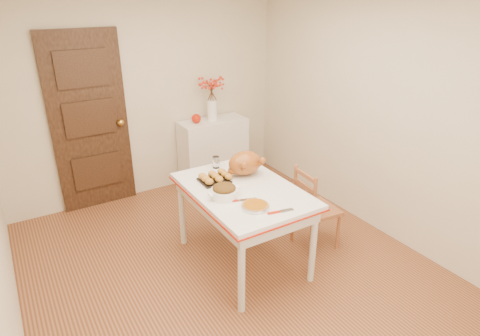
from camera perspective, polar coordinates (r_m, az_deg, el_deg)
floor at (r=3.94m, az=-1.38°, el=-14.08°), size 3.50×4.00×0.00m
wall_back at (r=5.09m, az=-13.09°, el=9.86°), size 3.50×0.00×2.50m
wall_front at (r=2.06m, az=28.40°, el=-14.06°), size 3.50×0.00×2.50m
wall_right at (r=4.42m, az=18.62°, el=7.18°), size 0.00×4.00×2.50m
door_back at (r=4.95m, az=-20.42°, el=5.95°), size 0.85×0.06×2.06m
sideboard at (r=5.43m, az=-3.76°, el=2.29°), size 0.88×0.39×0.88m
kitchen_table at (r=3.84m, az=0.39°, el=-8.10°), size 0.90×1.31×0.78m
chair_oak at (r=4.12m, az=10.75°, el=-5.52°), size 0.42×0.42×0.86m
berry_vase at (r=5.21m, az=-4.00°, el=9.61°), size 0.28×0.28×0.55m
apple at (r=5.17m, az=-6.19°, el=6.95°), size 0.12×0.12×0.12m
turkey_platter at (r=3.83m, az=0.72°, el=0.53°), size 0.47×0.42×0.25m
pumpkin_pie at (r=3.32m, az=2.17°, el=-5.29°), size 0.24×0.24×0.05m
stuffing_dish at (r=3.47m, az=-2.23°, el=-3.26°), size 0.34×0.30×0.12m
rolls_tray at (r=3.77m, az=-3.47°, el=-1.31°), size 0.29×0.23×0.08m
pie_server at (r=3.28m, az=5.75°, el=-6.09°), size 0.23×0.11×0.01m
carving_knife at (r=3.44m, az=0.36°, el=-4.52°), size 0.25×0.14×0.01m
drinking_glass at (r=4.05m, az=-3.41°, el=0.82°), size 0.08×0.08×0.12m
shaker_pair at (r=4.21m, az=0.39°, el=1.54°), size 0.10×0.06×0.09m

